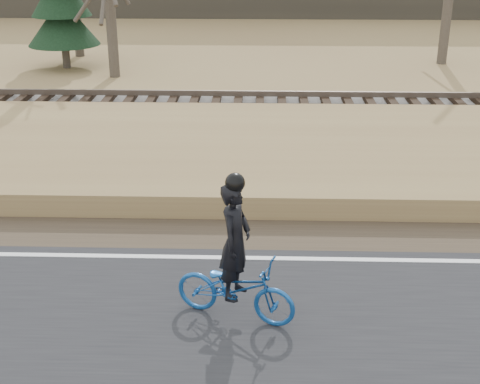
{
  "coord_description": "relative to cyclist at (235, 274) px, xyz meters",
  "views": [
    {
      "loc": [
        0.61,
        -9.42,
        5.2
      ],
      "look_at": [
        0.3,
        0.5,
        1.1
      ],
      "focal_mm": 50.0,
      "sensor_mm": 36.0,
      "label": 1
    }
  ],
  "objects": [
    {
      "name": "shoulder",
      "position": [
        -0.3,
        2.72,
        -0.72
      ],
      "size": [
        120.0,
        1.6,
        0.04
      ],
      "primitive_type": "cube",
      "color": "#473A2B",
      "rests_on": "ground"
    },
    {
      "name": "embankment",
      "position": [
        -0.3,
        5.72,
        -0.52
      ],
      "size": [
        120.0,
        5.0,
        0.44
      ],
      "primitive_type": "cube",
      "color": "olive",
      "rests_on": "ground"
    },
    {
      "name": "road",
      "position": [
        -0.3,
        -0.98,
        -0.71
      ],
      "size": [
        120.0,
        6.0,
        0.06
      ],
      "primitive_type": "cube",
      "color": "black",
      "rests_on": "ground"
    },
    {
      "name": "cyclist",
      "position": [
        0.0,
        0.0,
        0.0
      ],
      "size": [
        1.82,
        1.13,
        2.13
      ],
      "rotation": [
        0.0,
        0.0,
        1.24
      ],
      "color": "navy",
      "rests_on": "road"
    },
    {
      "name": "ballast",
      "position": [
        -0.3,
        9.52,
        -0.51
      ],
      "size": [
        120.0,
        3.0,
        0.45
      ],
      "primitive_type": "cube",
      "color": "slate",
      "rests_on": "ground"
    },
    {
      "name": "edge_line",
      "position": [
        -0.3,
        1.72,
        -0.67
      ],
      "size": [
        120.0,
        0.12,
        0.01
      ],
      "primitive_type": "cube",
      "color": "silver",
      "rests_on": "road"
    },
    {
      "name": "ground",
      "position": [
        -0.3,
        1.52,
        -0.74
      ],
      "size": [
        120.0,
        120.0,
        0.0
      ],
      "primitive_type": "plane",
      "color": "olive",
      "rests_on": "ground"
    },
    {
      "name": "railroad",
      "position": [
        -0.3,
        9.52,
        -0.21
      ],
      "size": [
        120.0,
        2.4,
        0.29
      ],
      "color": "black",
      "rests_on": "ballast"
    }
  ]
}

